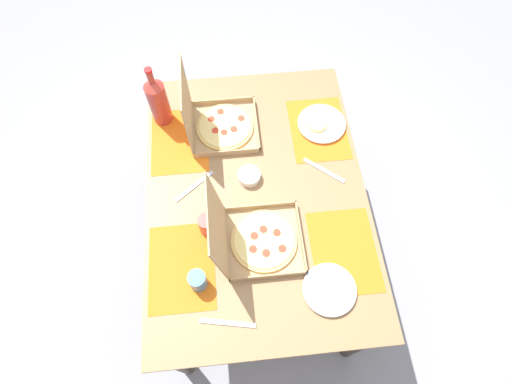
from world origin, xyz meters
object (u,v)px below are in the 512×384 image
object	(u,v)px
pizza_box_center	(217,123)
cup_dark	(198,280)
soda_bottle	(158,100)
condiment_bowl	(249,176)
cup_clear_left	(207,224)
plate_near_right	(329,290)
plate_middle	(321,124)
pizza_box_corner_right	(254,238)

from	to	relation	value
pizza_box_center	cup_dark	world-z (taller)	pizza_box_center
soda_bottle	condiment_bowl	xyz separation A→B (m)	(-0.37, -0.38, -0.11)
pizza_box_center	condiment_bowl	bearing A→B (deg)	-156.10
cup_clear_left	cup_dark	xyz separation A→B (m)	(-0.22, 0.05, -0.00)
plate_near_right	soda_bottle	xyz separation A→B (m)	(0.89, 0.64, 0.12)
plate_near_right	soda_bottle	distance (m)	1.10
pizza_box_center	plate_near_right	xyz separation A→B (m)	(-0.80, -0.38, -0.04)
pizza_box_center	cup_dark	size ratio (longest dim) A/B	3.88
pizza_box_center	plate_middle	world-z (taller)	pizza_box_center
cup_dark	condiment_bowl	bearing A→B (deg)	-27.96
plate_middle	cup_dark	bearing A→B (deg)	139.25
plate_near_right	cup_clear_left	bearing A→B (deg)	56.33
cup_dark	condiment_bowl	distance (m)	0.51
cup_clear_left	plate_middle	bearing A→B (deg)	-49.54
pizza_box_corner_right	pizza_box_center	size ratio (longest dim) A/B	1.04
pizza_box_corner_right	soda_bottle	bearing A→B (deg)	28.93
cup_dark	condiment_bowl	xyz separation A→B (m)	(0.45, -0.24, -0.03)
plate_middle	cup_clear_left	world-z (taller)	cup_clear_left
plate_middle	pizza_box_corner_right	bearing A→B (deg)	146.08
cup_dark	condiment_bowl	size ratio (longest dim) A/B	0.89
condiment_bowl	plate_middle	bearing A→B (deg)	-55.42
pizza_box_center	cup_clear_left	bearing A→B (deg)	172.22
pizza_box_corner_right	cup_dark	bearing A→B (deg)	122.33
plate_middle	condiment_bowl	world-z (taller)	condiment_bowl
cup_clear_left	plate_near_right	bearing A→B (deg)	-123.67
soda_bottle	condiment_bowl	size ratio (longest dim) A/B	3.27
plate_middle	cup_dark	world-z (taller)	cup_dark
pizza_box_center	condiment_bowl	xyz separation A→B (m)	(-0.28, -0.12, -0.03)
soda_bottle	pizza_box_center	bearing A→B (deg)	-109.34
plate_near_right	plate_middle	distance (m)	0.78
pizza_box_center	plate_middle	xyz separation A→B (m)	(-0.03, -0.49, -0.04)
soda_bottle	cup_dark	distance (m)	0.83
cup_dark	pizza_box_center	bearing A→B (deg)	-8.95
pizza_box_center	plate_middle	distance (m)	0.49
pizza_box_corner_right	pizza_box_center	xyz separation A→B (m)	(0.58, 0.12, 0.00)
cup_clear_left	cup_dark	distance (m)	0.23
pizza_box_center	soda_bottle	distance (m)	0.28
pizza_box_corner_right	plate_middle	size ratio (longest dim) A/B	1.55
pizza_box_center	plate_near_right	bearing A→B (deg)	-154.45
plate_near_right	plate_middle	bearing A→B (deg)	-7.69
plate_near_right	cup_dark	xyz separation A→B (m)	(0.08, 0.50, 0.04)
soda_bottle	cup_clear_left	world-z (taller)	soda_bottle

